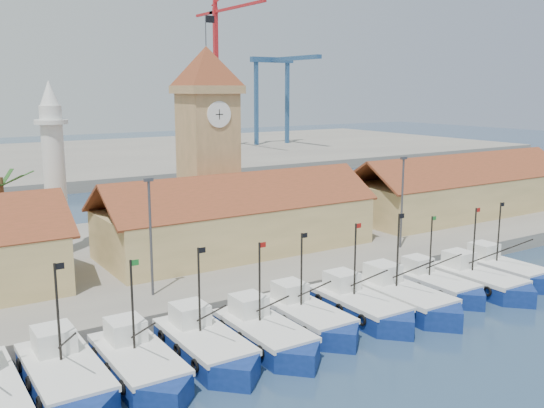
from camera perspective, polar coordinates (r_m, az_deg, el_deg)
ground at (r=44.62m, az=9.85°, el=-11.77°), size 400.00×400.00×0.00m
quay at (r=63.12m, az=-5.04°, el=-4.15°), size 140.00×32.00×1.50m
terminal at (r=143.76m, az=-21.30°, el=3.70°), size 240.00×80.00×2.00m
boat_1 at (r=37.47m, az=-18.78°, el=-15.43°), size 3.79×10.39×7.86m
boat_2 at (r=38.03m, az=-12.28°, el=-14.73°), size 3.63×9.95×7.53m
boat_3 at (r=39.82m, az=-6.16°, el=-13.31°), size 3.65×10.01×7.57m
boat_4 at (r=41.34m, az=-0.49°, el=-12.33°), size 3.58×9.81×7.42m
boat_5 at (r=44.29m, az=3.42°, el=-10.74°), size 3.52×9.65×7.30m
boat_6 at (r=46.72m, az=8.44°, el=-9.64°), size 3.63×9.94×7.52m
boat_7 at (r=48.83m, az=12.38°, el=-8.81°), size 3.83×10.50×7.95m
boat_8 at (r=53.02m, az=15.22°, el=-7.47°), size 3.34×9.16×6.93m
boat_9 at (r=55.00m, az=19.01°, el=-6.96°), size 3.61×9.88×7.48m
boat_10 at (r=58.83m, az=21.04°, el=-5.96°), size 3.55×9.74×7.37m
hall_center at (r=58.93m, az=-3.27°, el=-1.96°), size 27.04×10.13×7.61m
hall_right at (r=79.40m, az=17.24°, el=0.90°), size 31.20×10.13×7.61m
clock_tower at (r=62.96m, az=-6.06°, el=6.16°), size 5.80×5.80×22.70m
minaret at (r=59.98m, az=-19.82°, el=3.21°), size 3.00×3.00×16.30m
palm_tree at (r=57.67m, az=-23.97°, el=-0.89°), size 5.60×5.03×8.39m
lamp_posts at (r=52.02m, az=1.53°, el=-0.87°), size 80.70×0.25×9.03m
crane_red_right at (r=151.37m, az=-5.05°, el=13.76°), size 1.00×32.73×41.13m
gantry at (r=163.83m, az=0.65°, el=11.90°), size 13.00×22.00×23.20m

